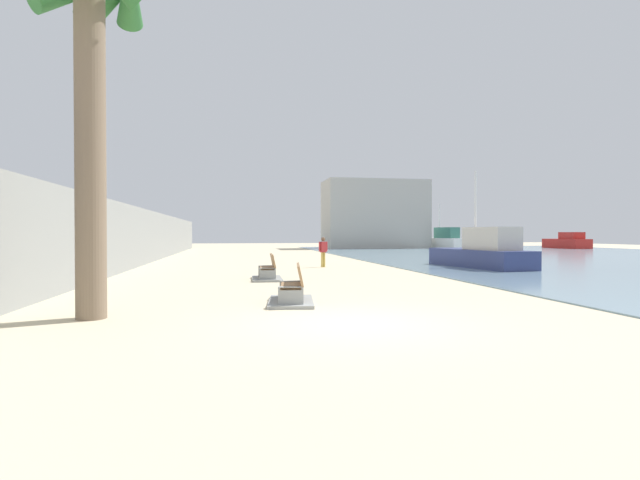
% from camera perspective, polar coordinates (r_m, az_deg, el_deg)
% --- Properties ---
extents(ground_plane, '(120.00, 120.00, 0.00)m').
position_cam_1_polar(ground_plane, '(27.17, -5.63, -2.93)').
color(ground_plane, beige).
extents(seawall, '(0.80, 64.00, 3.15)m').
position_cam_1_polar(seawall, '(27.53, -21.39, 0.34)').
color(seawall, gray).
rests_on(seawall, ground).
extents(water_bay, '(36.00, 68.00, 0.04)m').
position_cam_1_polar(water_bay, '(37.69, 33.79, -2.00)').
color(water_bay, '#7A99A8').
rests_on(water_bay, ground).
extents(palm_tree, '(2.67, 2.73, 7.72)m').
position_cam_1_polar(palm_tree, '(11.46, -25.88, 19.16)').
color(palm_tree, '#7A6651').
rests_on(palm_tree, ground).
extents(bench_near, '(1.35, 2.22, 0.98)m').
position_cam_1_polar(bench_near, '(12.09, -3.36, -6.45)').
color(bench_near, gray).
rests_on(bench_near, ground).
extents(bench_far, '(1.16, 2.13, 0.98)m').
position_cam_1_polar(bench_far, '(18.27, -6.30, -4.00)').
color(bench_far, gray).
rests_on(bench_far, ground).
extents(person_walking, '(0.50, 0.29, 1.57)m').
position_cam_1_polar(person_walking, '(24.83, 0.38, -1.19)').
color(person_walking, gold).
rests_on(person_walking, ground).
extents(boat_far_left, '(2.50, 5.67, 1.89)m').
position_cam_1_polar(boat_far_left, '(62.77, 27.47, -0.22)').
color(boat_far_left, red).
rests_on(boat_far_left, water_bay).
extents(boat_outer, '(2.86, 6.58, 4.96)m').
position_cam_1_polar(boat_outer, '(25.58, 18.84, -1.44)').
color(boat_outer, navy).
rests_on(boat_outer, water_bay).
extents(boat_distant, '(2.28, 5.40, 1.69)m').
position_cam_1_polar(boat_distant, '(45.61, 20.52, -0.65)').
color(boat_distant, red).
rests_on(boat_distant, water_bay).
extents(boat_mid_bay, '(3.41, 7.31, 5.36)m').
position_cam_1_polar(boat_mid_bay, '(57.88, 14.42, -0.06)').
color(boat_mid_bay, white).
rests_on(boat_mid_bay, water_bay).
extents(harbor_building, '(12.00, 6.00, 8.05)m').
position_cam_1_polar(harbor_building, '(57.54, 6.53, 3.03)').
color(harbor_building, '#ADAAA3').
rests_on(harbor_building, ground).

